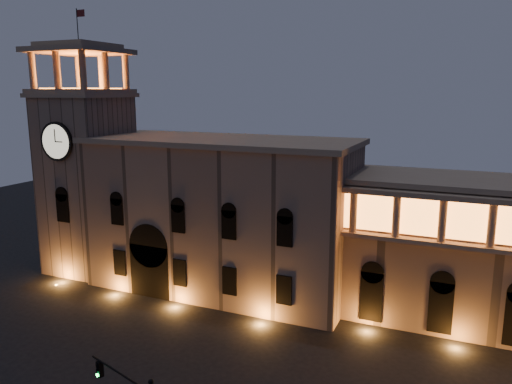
% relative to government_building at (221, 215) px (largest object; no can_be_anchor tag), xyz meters
% --- Properties ---
extents(government_building, '(30.80, 12.80, 17.60)m').
position_rel_government_building_xyz_m(government_building, '(0.00, 0.00, 0.00)').
color(government_building, '#8A6D5A').
rests_on(government_building, ground).
extents(clock_tower, '(9.80, 9.80, 32.40)m').
position_rel_government_building_xyz_m(clock_tower, '(-18.42, -0.95, 3.73)').
color(clock_tower, '#8A6D5A').
rests_on(clock_tower, ground).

